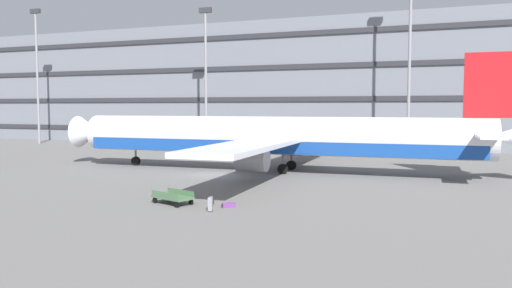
% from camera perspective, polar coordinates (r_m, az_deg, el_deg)
% --- Properties ---
extents(ground_plane, '(600.00, 600.00, 0.00)m').
position_cam_1_polar(ground_plane, '(44.39, -4.93, -3.47)').
color(ground_plane, slate).
extents(terminal_structure, '(156.93, 21.34, 18.88)m').
position_cam_1_polar(terminal_structure, '(84.02, 7.77, 6.59)').
color(terminal_structure, slate).
rests_on(terminal_structure, ground_plane).
extents(airliner, '(43.63, 35.45, 10.27)m').
position_cam_1_polar(airliner, '(46.07, 2.26, 0.74)').
color(airliner, silver).
rests_on(airliner, ground_plane).
extents(light_mast_far_left, '(1.80, 0.50, 21.48)m').
position_cam_1_polar(light_mast_far_left, '(88.85, -23.57, 8.08)').
color(light_mast_far_left, gray).
rests_on(light_mast_far_left, ground_plane).
extents(light_mast_left, '(1.80, 0.50, 19.60)m').
position_cam_1_polar(light_mast_left, '(71.09, -5.72, 8.67)').
color(light_mast_left, gray).
rests_on(light_mast_left, ground_plane).
extents(light_mast_center_left, '(1.80, 0.50, 26.25)m').
position_cam_1_polar(light_mast_center_left, '(64.14, 17.07, 12.06)').
color(light_mast_center_left, gray).
rests_on(light_mast_center_left, ground_plane).
extents(suitcase_purple, '(0.35, 0.49, 0.92)m').
position_cam_1_polar(suitcase_purple, '(28.90, -5.18, -6.77)').
color(suitcase_purple, gray).
rests_on(suitcase_purple, ground_plane).
extents(suitcase_teal, '(0.84, 0.78, 0.26)m').
position_cam_1_polar(suitcase_teal, '(30.04, -3.12, -6.93)').
color(suitcase_teal, '#72388C').
rests_on(suitcase_teal, ground_plane).
extents(backpack_silver, '(0.39, 0.38, 0.57)m').
position_cam_1_polar(backpack_silver, '(30.89, -5.07, -6.40)').
color(backpack_silver, '#264C26').
rests_on(backpack_silver, ground_plane).
extents(baggage_cart, '(3.33, 2.12, 0.82)m').
position_cam_1_polar(baggage_cart, '(31.36, -9.42, -5.96)').
color(baggage_cart, '#4C724C').
rests_on(baggage_cart, ground_plane).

